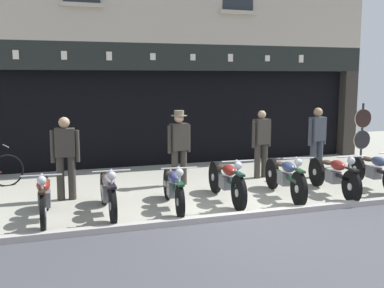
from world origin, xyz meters
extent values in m
cube|color=#A2A091|center=(0.00, 5.00, -0.04)|extent=(23.87, 10.00, 0.08)
cube|color=#A9A39E|center=(0.00, 0.08, 0.01)|extent=(23.87, 0.16, 0.18)
cube|color=black|center=(0.00, 7.30, 1.30)|extent=(10.92, 4.00, 2.60)
cube|color=#332D28|center=(5.71, 5.18, 1.30)|extent=(0.44, 0.36, 2.60)
cube|color=#23282D|center=(0.00, 5.55, 1.43)|extent=(10.44, 0.03, 2.18)
cube|color=black|center=(0.00, 5.12, 2.95)|extent=(11.87, 0.24, 0.70)
cube|color=silver|center=(-3.91, 4.99, 2.95)|extent=(0.14, 0.03, 0.22)
cube|color=silver|center=(-2.80, 4.99, 2.95)|extent=(0.14, 0.03, 0.21)
cube|color=silver|center=(-1.69, 4.99, 2.95)|extent=(0.14, 0.03, 0.22)
cube|color=silver|center=(-0.55, 4.99, 2.95)|extent=(0.14, 0.03, 0.18)
cube|color=silver|center=(0.55, 4.99, 2.95)|extent=(0.14, 0.03, 0.17)
cube|color=silver|center=(1.65, 4.99, 2.95)|extent=(0.14, 0.03, 0.21)
cube|color=silver|center=(2.79, 4.99, 2.95)|extent=(0.14, 0.03, 0.17)
cube|color=silver|center=(3.89, 4.99, 2.95)|extent=(0.14, 0.03, 0.22)
cube|color=#BCAE9B|center=(-2.33, 4.95, 4.17)|extent=(1.10, 0.12, 0.10)
cube|color=#BCAE9B|center=(1.85, 4.95, 4.17)|extent=(1.10, 0.12, 0.10)
cylinder|color=black|center=(-3.48, 0.39, 0.32)|extent=(0.10, 0.65, 0.65)
cylinder|color=silver|center=(-3.48, 0.39, 0.32)|extent=(0.11, 0.15, 0.14)
cylinder|color=black|center=(-3.41, 1.71, 0.32)|extent=(0.11, 0.65, 0.65)
cylinder|color=silver|center=(-3.41, 1.71, 0.32)|extent=(0.12, 0.15, 0.14)
cube|color=black|center=(-3.44, 1.05, 0.44)|extent=(0.14, 1.22, 0.07)
cube|color=slate|center=(-3.44, 1.05, 0.37)|extent=(0.22, 0.33, 0.26)
ellipsoid|color=maroon|center=(-3.45, 0.89, 0.64)|extent=(0.24, 0.47, 0.20)
ellipsoid|color=#38281E|center=(-3.43, 1.29, 0.62)|extent=(0.22, 0.31, 0.10)
cube|color=black|center=(-3.48, 0.39, 0.67)|extent=(0.12, 0.36, 0.04)
sphere|color=silver|center=(-3.48, 0.45, 0.82)|extent=(0.15, 0.15, 0.15)
cylinder|color=silver|center=(-3.48, 0.45, 0.90)|extent=(0.62, 0.06, 0.02)
cylinder|color=silver|center=(-3.48, 0.43, 0.61)|extent=(0.05, 0.25, 0.62)
cylinder|color=black|center=(-2.39, 0.40, 0.32)|extent=(0.09, 0.64, 0.64)
cylinder|color=silver|center=(-2.39, 0.40, 0.32)|extent=(0.10, 0.14, 0.14)
cylinder|color=black|center=(-2.34, 1.75, 0.32)|extent=(0.10, 0.64, 0.64)
cylinder|color=silver|center=(-2.34, 1.75, 0.32)|extent=(0.11, 0.14, 0.14)
cube|color=black|center=(-2.36, 1.08, 0.44)|extent=(0.11, 1.24, 0.07)
cube|color=slate|center=(-2.36, 1.08, 0.37)|extent=(0.21, 0.33, 0.26)
ellipsoid|color=gray|center=(-2.37, 0.91, 0.64)|extent=(0.23, 0.47, 0.20)
ellipsoid|color=#38281E|center=(-2.36, 1.32, 0.62)|extent=(0.21, 0.31, 0.10)
cube|color=black|center=(-2.39, 0.40, 0.66)|extent=(0.11, 0.36, 0.04)
sphere|color=silver|center=(-2.38, 0.46, 0.82)|extent=(0.15, 0.15, 0.15)
cylinder|color=silver|center=(-2.38, 0.46, 0.90)|extent=(0.62, 0.04, 0.02)
cylinder|color=silver|center=(-2.38, 0.44, 0.61)|extent=(0.04, 0.24, 0.62)
cylinder|color=black|center=(-1.25, 0.36, 0.30)|extent=(0.14, 0.61, 0.61)
cylinder|color=silver|center=(-1.25, 0.36, 0.30)|extent=(0.11, 0.14, 0.13)
cylinder|color=black|center=(-1.08, 1.74, 0.30)|extent=(0.15, 0.61, 0.61)
cylinder|color=silver|center=(-1.08, 1.74, 0.30)|extent=(0.12, 0.15, 0.13)
cube|color=#143922|center=(-1.16, 1.05, 0.42)|extent=(0.22, 1.28, 0.07)
cube|color=slate|center=(-1.16, 1.05, 0.35)|extent=(0.24, 0.34, 0.26)
ellipsoid|color=#3A3C71|center=(-1.18, 0.88, 0.62)|extent=(0.27, 0.48, 0.20)
ellipsoid|color=#38281E|center=(-1.13, 1.30, 0.60)|extent=(0.23, 0.32, 0.10)
cube|color=#143922|center=(-1.25, 0.36, 0.63)|extent=(0.14, 0.37, 0.04)
sphere|color=silver|center=(-1.24, 0.42, 0.80)|extent=(0.15, 0.15, 0.15)
cylinder|color=silver|center=(-1.24, 0.42, 0.88)|extent=(0.62, 0.10, 0.02)
cylinder|color=silver|center=(-1.24, 0.40, 0.59)|extent=(0.06, 0.24, 0.62)
cylinder|color=black|center=(-0.08, 0.50, 0.33)|extent=(0.11, 0.67, 0.67)
cylinder|color=silver|center=(-0.08, 0.50, 0.33)|extent=(0.11, 0.15, 0.15)
cylinder|color=black|center=(0.00, 1.90, 0.33)|extent=(0.12, 0.67, 0.67)
cylinder|color=silver|center=(0.00, 1.90, 0.33)|extent=(0.12, 0.15, 0.15)
cube|color=#133029|center=(-0.04, 1.20, 0.45)|extent=(0.14, 1.29, 0.07)
cube|color=slate|center=(-0.04, 1.20, 0.38)|extent=(0.22, 0.33, 0.26)
ellipsoid|color=maroon|center=(-0.05, 1.03, 0.65)|extent=(0.25, 0.47, 0.20)
ellipsoid|color=#38281E|center=(-0.03, 1.45, 0.63)|extent=(0.22, 0.31, 0.10)
cube|color=#133029|center=(-0.08, 0.50, 0.69)|extent=(0.12, 0.37, 0.04)
sphere|color=silver|center=(-0.08, 0.56, 0.83)|extent=(0.15, 0.15, 0.15)
cylinder|color=silver|center=(-0.08, 0.56, 0.91)|extent=(0.62, 0.06, 0.02)
cylinder|color=silver|center=(-0.08, 0.54, 0.62)|extent=(0.05, 0.25, 0.62)
cylinder|color=black|center=(1.11, 0.41, 0.34)|extent=(0.16, 0.67, 0.67)
cylinder|color=silver|center=(1.11, 0.41, 0.34)|extent=(0.12, 0.16, 0.15)
cylinder|color=black|center=(1.30, 1.82, 0.34)|extent=(0.17, 0.67, 0.67)
cylinder|color=silver|center=(1.30, 1.82, 0.34)|extent=(0.13, 0.16, 0.15)
cube|color=#1A3C27|center=(1.21, 1.11, 0.46)|extent=(0.25, 1.31, 0.07)
cube|color=slate|center=(1.21, 1.11, 0.39)|extent=(0.24, 0.34, 0.26)
ellipsoid|color=navy|center=(1.18, 0.94, 0.66)|extent=(0.28, 0.49, 0.20)
ellipsoid|color=#38281E|center=(1.24, 1.37, 0.64)|extent=(0.24, 0.32, 0.10)
cube|color=#1A3C27|center=(1.11, 0.41, 0.69)|extent=(0.15, 0.37, 0.04)
sphere|color=silver|center=(1.12, 0.47, 0.84)|extent=(0.15, 0.15, 0.15)
cylinder|color=silver|center=(1.12, 0.47, 0.92)|extent=(0.62, 0.11, 0.02)
cylinder|color=silver|center=(1.11, 0.45, 0.63)|extent=(0.07, 0.28, 0.60)
cylinder|color=black|center=(2.21, 0.30, 0.32)|extent=(0.14, 0.64, 0.64)
cylinder|color=silver|center=(2.21, 0.30, 0.32)|extent=(0.11, 0.15, 0.14)
cylinder|color=black|center=(2.37, 1.73, 0.32)|extent=(0.15, 0.64, 0.64)
cylinder|color=silver|center=(2.37, 1.73, 0.32)|extent=(0.12, 0.15, 0.14)
cube|color=black|center=(2.29, 1.02, 0.44)|extent=(0.21, 1.32, 0.07)
cube|color=slate|center=(2.29, 1.02, 0.37)|extent=(0.23, 0.34, 0.26)
ellipsoid|color=maroon|center=(2.27, 0.85, 0.64)|extent=(0.27, 0.48, 0.20)
ellipsoid|color=#38281E|center=(2.32, 1.28, 0.62)|extent=(0.23, 0.32, 0.10)
cube|color=black|center=(2.21, 0.30, 0.66)|extent=(0.14, 0.37, 0.04)
sphere|color=silver|center=(2.22, 0.36, 0.82)|extent=(0.15, 0.15, 0.15)
cylinder|color=silver|center=(2.22, 0.36, 0.90)|extent=(0.62, 0.09, 0.02)
cylinder|color=silver|center=(2.22, 0.34, 0.61)|extent=(0.07, 0.28, 0.60)
cylinder|color=black|center=(3.52, 1.83, 0.30)|extent=(0.15, 0.61, 0.61)
cylinder|color=silver|center=(3.52, 1.83, 0.30)|extent=(0.12, 0.15, 0.13)
cube|color=black|center=(3.44, 1.16, 0.42)|extent=(0.21, 1.24, 0.07)
cube|color=slate|center=(3.44, 1.16, 0.35)|extent=(0.23, 0.34, 0.26)
ellipsoid|color=#384468|center=(3.43, 1.00, 0.62)|extent=(0.27, 0.48, 0.20)
ellipsoid|color=#38281E|center=(3.47, 1.40, 0.60)|extent=(0.23, 0.32, 0.10)
cylinder|color=#38332D|center=(-2.90, 2.30, 0.44)|extent=(0.15, 0.15, 0.89)
cylinder|color=#38332D|center=(-3.11, 2.33, 0.44)|extent=(0.15, 0.15, 0.89)
cube|color=#38332D|center=(-3.00, 2.31, 1.15)|extent=(0.40, 0.26, 0.56)
cube|color=white|center=(-2.99, 2.43, 1.22)|extent=(0.14, 0.04, 0.31)
cube|color=brown|center=(-2.99, 2.44, 1.20)|extent=(0.05, 0.02, 0.29)
cylinder|color=#38332D|center=(-2.77, 2.28, 1.07)|extent=(0.09, 0.09, 0.63)
cylinder|color=#38332D|center=(-3.24, 2.34, 1.07)|extent=(0.09, 0.09, 0.63)
sphere|color=tan|center=(-3.00, 2.31, 1.54)|extent=(0.21, 0.21, 0.21)
cylinder|color=#38332D|center=(-0.40, 2.84, 0.41)|extent=(0.15, 0.15, 0.82)
cylinder|color=#38332D|center=(-0.61, 2.80, 0.41)|extent=(0.15, 0.15, 0.82)
cube|color=#38332D|center=(-0.51, 2.82, 1.10)|extent=(0.41, 0.28, 0.60)
cube|color=white|center=(-0.53, 2.93, 1.17)|extent=(0.14, 0.04, 0.34)
cube|color=black|center=(-0.53, 2.95, 1.16)|extent=(0.05, 0.02, 0.31)
cylinder|color=#38332D|center=(-0.27, 2.86, 1.05)|extent=(0.09, 0.09, 0.62)
cylinder|color=#38332D|center=(-0.74, 2.78, 1.05)|extent=(0.09, 0.09, 0.62)
sphere|color=beige|center=(-0.51, 2.82, 1.51)|extent=(0.21, 0.21, 0.21)
cylinder|color=#7F705B|center=(-0.51, 2.82, 1.57)|extent=(0.36, 0.36, 0.01)
cylinder|color=#7F705B|center=(-0.51, 2.82, 1.63)|extent=(0.22, 0.22, 0.12)
cylinder|color=#38332D|center=(1.71, 2.96, 0.42)|extent=(0.15, 0.15, 0.84)
cylinder|color=#38332D|center=(1.49, 2.91, 0.42)|extent=(0.15, 0.15, 0.84)
cube|color=#38332D|center=(1.60, 2.93, 1.12)|extent=(0.42, 0.30, 0.60)
cube|color=silver|center=(1.57, 3.04, 1.20)|extent=(0.14, 0.05, 0.34)
cube|color=brown|center=(1.57, 3.06, 1.18)|extent=(0.05, 0.02, 0.31)
cylinder|color=#38332D|center=(1.83, 2.98, 1.07)|extent=(0.09, 0.09, 0.64)
cylinder|color=#38332D|center=(1.37, 2.88, 1.07)|extent=(0.09, 0.09, 0.64)
sphere|color=tan|center=(1.60, 2.93, 1.53)|extent=(0.19, 0.19, 0.19)
cylinder|color=#3D424C|center=(3.00, 2.56, 0.46)|extent=(0.15, 0.15, 0.92)
cylinder|color=#3D424C|center=(2.78, 2.51, 0.46)|extent=(0.15, 0.15, 0.92)
cube|color=#3D424C|center=(2.89, 2.53, 1.18)|extent=(0.42, 0.29, 0.57)
cube|color=silver|center=(2.86, 2.65, 1.25)|extent=(0.14, 0.05, 0.32)
cube|color=maroon|center=(2.86, 2.66, 1.24)|extent=(0.05, 0.02, 0.30)
cylinder|color=#3D424C|center=(3.12, 2.58, 1.11)|extent=(0.09, 0.09, 0.64)
cylinder|color=#3D424C|center=(2.66, 2.48, 1.11)|extent=(0.09, 0.09, 0.64)
sphere|color=#9E7A5B|center=(2.89, 2.53, 1.59)|extent=(0.22, 0.22, 0.22)
cylinder|color=#232328|center=(5.00, 3.55, 0.85)|extent=(0.06, 0.06, 1.71)
cylinder|color=black|center=(5.00, 3.53, 1.30)|extent=(0.51, 0.03, 0.51)
torus|color=beige|center=(5.00, 3.54, 1.30)|extent=(0.54, 0.04, 0.54)
cylinder|color=black|center=(5.00, 3.53, 0.71)|extent=(0.51, 0.03, 0.51)
torus|color=beige|center=(5.00, 3.54, 0.71)|extent=(0.54, 0.04, 0.54)
cube|color=beige|center=(-1.95, 5.40, 1.86)|extent=(0.65, 0.02, 0.90)
cube|color=#232328|center=(-1.95, 5.39, 2.21)|extent=(0.65, 0.01, 0.20)
torus|color=black|center=(-4.19, 3.95, 0.35)|extent=(0.71, 0.25, 0.73)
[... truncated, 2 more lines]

